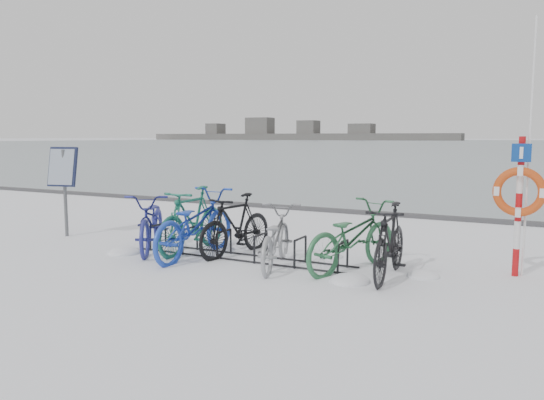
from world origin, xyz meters
name	(u,v)px	position (x,y,z in m)	size (l,w,h in m)	color
ground	(242,258)	(0.00, 0.00, 0.00)	(900.00, 900.00, 0.00)	white
ice_sheet	(526,144)	(0.00, 155.00, 0.01)	(400.00, 298.00, 0.02)	#919EA4
quay_edge	(353,212)	(0.00, 5.90, 0.05)	(400.00, 0.25, 0.10)	#3F3F42
bike_rack	(242,248)	(0.00, 0.00, 0.18)	(4.00, 0.48, 0.46)	black
info_board	(63,172)	(-4.28, 0.07, 1.33)	(0.65, 0.36, 1.85)	#595B5E
lifebuoy_station	(520,192)	(4.20, 0.80, 1.26)	(0.72, 0.22, 3.76)	#B30E12
shoreline	(288,135)	(-122.02, 260.00, 2.79)	(180.00, 12.00, 9.50)	#4C4C4C
bike_0	(152,220)	(-1.82, -0.12, 0.55)	(0.73, 2.10, 1.10)	navy
bike_1	(192,218)	(-1.10, 0.11, 0.60)	(0.56, 2.00, 1.20)	#1E6E57
bike_2	(195,222)	(-0.82, -0.21, 0.59)	(0.79, 2.27, 1.19)	blue
bike_3	(236,223)	(-0.26, 0.23, 0.55)	(0.52, 1.84, 1.10)	black
bike_4	(275,235)	(0.74, -0.21, 0.50)	(0.66, 1.90, 0.99)	gray
bike_5	(352,234)	(1.90, 0.15, 0.55)	(0.73, 2.11, 1.11)	#2C6840
bike_6	(390,240)	(2.54, -0.06, 0.56)	(0.53, 1.88, 1.13)	black
snow_drifts	(269,263)	(0.56, -0.11, 0.00)	(5.61, 1.88, 0.21)	white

